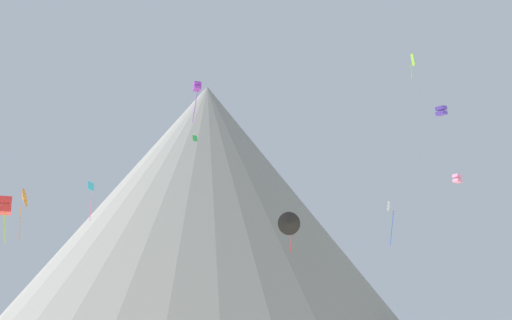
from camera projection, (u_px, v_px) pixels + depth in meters
The scene contains 12 objects.
rock_massif at pixel (202, 206), 119.35m from camera, with size 104.03×104.03×47.28m.
kite_magenta_low at pixel (283, 287), 90.09m from camera, with size 1.33×1.96×4.20m.
kite_lime_high at pixel (413, 62), 80.47m from camera, with size 0.59×0.75×3.44m.
kite_indigo_high at pixel (441, 111), 80.49m from camera, with size 1.60×1.59×1.32m.
kite_white_mid at pixel (389, 212), 80.06m from camera, with size 0.89×0.97×5.65m.
kite_violet_high at pixel (197, 87), 74.28m from camera, with size 1.12×1.16×4.93m.
kite_pink_mid at pixel (457, 179), 70.31m from camera, with size 1.08×1.06×0.98m.
kite_orange_mid at pixel (23, 198), 63.57m from camera, with size 0.97×2.05×5.30m.
kite_green_high at pixel (195, 138), 95.98m from camera, with size 0.85×0.70×1.00m.
kite_black_low at pixel (289, 224), 63.53m from camera, with size 2.47×1.35×4.14m.
kite_cyan_mid at pixel (91, 192), 65.21m from camera, with size 0.52×1.04×4.11m.
kite_red_low at pixel (4, 206), 55.60m from camera, with size 1.72×1.75×4.12m.
Camera 1 is at (-0.24, -35.75, 3.67)m, focal length 43.69 mm.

